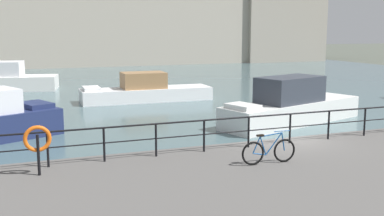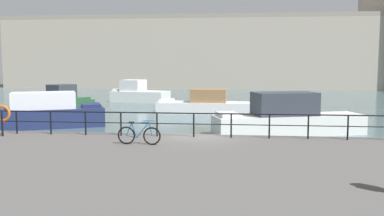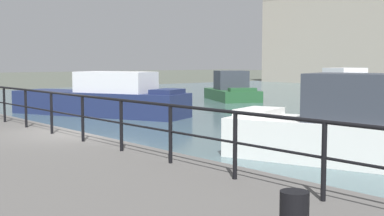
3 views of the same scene
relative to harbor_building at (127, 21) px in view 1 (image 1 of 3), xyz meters
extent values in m
plane|color=#4C5147|center=(-7.00, -56.17, -6.26)|extent=(240.00, 240.00, 0.00)
cube|color=#476066|center=(-7.00, -25.97, -6.25)|extent=(80.00, 60.00, 0.01)
cube|color=#A89E8E|center=(-7.00, 0.01, -0.64)|extent=(74.68, 15.73, 11.23)
cube|color=gray|center=(23.55, 0.01, 2.10)|extent=(13.58, 17.31, 16.72)
cube|color=white|center=(-15.99, -29.37, -5.66)|extent=(6.50, 4.02, 1.18)
cube|color=silver|center=(-16.81, -29.20, -4.45)|extent=(2.63, 2.84, 1.22)
cube|color=white|center=(-2.22, -49.46, -5.65)|extent=(9.36, 4.97, 1.18)
cube|color=#333842|center=(-2.51, -49.55, -4.38)|extent=(4.10, 3.00, 1.37)
cube|color=white|center=(-5.86, -50.63, -4.94)|extent=(1.53, 1.85, 0.24)
cube|color=white|center=(-7.57, -38.96, -5.78)|extent=(9.27, 2.62, 0.92)
cube|color=#997047|center=(-7.79, -38.96, -4.76)|extent=(3.05, 2.07, 1.13)
cube|color=white|center=(-11.44, -38.89, -5.20)|extent=(1.14, 1.73, 0.24)
cube|color=navy|center=(-15.37, -46.98, -4.87)|extent=(1.81, 2.08, 0.24)
cylinder|color=black|center=(-15.40, -56.92, -4.67)|extent=(0.07, 0.07, 1.05)
cylinder|color=black|center=(-13.76, -56.92, -4.67)|extent=(0.07, 0.07, 1.05)
cylinder|color=black|center=(-12.12, -56.92, -4.67)|extent=(0.07, 0.07, 1.05)
cylinder|color=black|center=(-10.48, -56.92, -4.67)|extent=(0.07, 0.07, 1.05)
cylinder|color=black|center=(-8.84, -56.92, -4.67)|extent=(0.07, 0.07, 1.05)
cylinder|color=black|center=(-7.20, -56.92, -4.67)|extent=(0.07, 0.07, 1.05)
cylinder|color=black|center=(-5.56, -56.92, -4.67)|extent=(0.07, 0.07, 1.05)
cylinder|color=black|center=(-3.92, -56.92, -4.67)|extent=(0.07, 0.07, 1.05)
cylinder|color=black|center=(-7.20, -56.92, -4.14)|extent=(19.69, 0.06, 0.06)
cylinder|color=black|center=(-7.20, -56.92, -4.61)|extent=(19.69, 0.04, 0.04)
torus|color=black|center=(-8.67, -58.92, -4.83)|extent=(0.72, 0.09, 0.72)
torus|color=black|center=(-9.71, -58.88, -4.83)|extent=(0.72, 0.09, 0.72)
cylinder|color=#194C8C|center=(-9.03, -58.90, -4.59)|extent=(0.55, 0.06, 0.66)
cylinder|color=#194C8C|center=(-9.39, -58.89, -4.63)|extent=(0.24, 0.05, 0.58)
cylinder|color=#194C8C|center=(-9.13, -58.90, -4.31)|extent=(0.72, 0.07, 0.11)
cylinder|color=#194C8C|center=(-9.50, -58.89, -4.87)|extent=(0.43, 0.05, 0.12)
cylinder|color=#194C8C|center=(-9.60, -58.88, -4.59)|extent=(0.26, 0.05, 0.51)
cylinder|color=#194C8C|center=(-8.72, -58.92, -4.55)|extent=(0.14, 0.04, 0.57)
cube|color=black|center=(-9.49, -58.89, -4.30)|extent=(0.22, 0.10, 0.05)
cylinder|color=#194C8C|center=(-8.77, -58.92, -4.22)|extent=(0.52, 0.04, 0.02)
cylinder|color=black|center=(-15.69, -57.64, -4.62)|extent=(0.08, 0.08, 1.15)
torus|color=orange|center=(-15.69, -57.58, -4.17)|extent=(0.75, 0.11, 0.75)
camera|label=1|loc=(-16.08, -70.61, -1.21)|focal=43.20mm
camera|label=2|loc=(-5.27, -75.44, -1.91)|focal=40.05mm
camera|label=3|loc=(4.92, -62.49, -3.35)|focal=47.73mm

